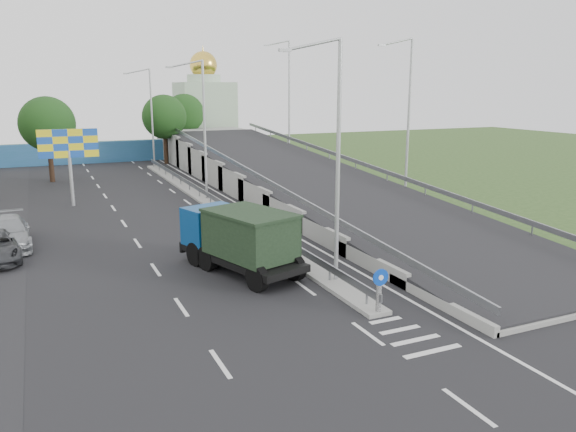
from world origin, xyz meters
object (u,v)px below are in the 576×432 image
lamp_post_far (150,112)px  lamp_post_mid (202,123)px  dump_truck (239,237)px  lamp_post_near (334,150)px  church (205,111)px  sign_bollard (379,290)px  parked_car_d (7,233)px  billboard (69,148)px

lamp_post_far → lamp_post_mid: bearing=-90.0°
dump_truck → lamp_post_far: bearing=67.7°
lamp_post_near → lamp_post_mid: bearing=90.0°
lamp_post_near → church: (9.89, 54.00, -0.50)m
sign_bollard → church: bearing=80.2°
sign_bollard → parked_car_d: size_ratio=0.30×
sign_bollard → dump_truck: size_ratio=0.23×
lamp_post_near → lamp_post_mid: same height
lamp_post_far → church: (9.89, 14.00, -0.50)m
sign_bollard → lamp_post_near: bearing=88.4°
lamp_post_near → lamp_post_far: size_ratio=1.00×
parked_car_d → lamp_post_far: bearing=62.1°
lamp_post_near → church: church is taller
parked_car_d → lamp_post_mid: bearing=28.3°
lamp_post_far → church: bearing=54.8°
lamp_post_far → church: church is taller
church → billboard: church is taller
lamp_post_near → lamp_post_far: 40.00m
sign_bollard → parked_car_d: (-12.89, 15.94, -0.24)m
lamp_post_mid → church: 35.41m
sign_bollard → church: (10.00, 57.83, 4.28)m
sign_bollard → parked_car_d: 20.50m
sign_bollard → dump_truck: dump_truck is taller
billboard → dump_truck: bearing=-72.1°
sign_bollard → dump_truck: 7.72m
lamp_post_near → lamp_post_mid: (0.00, 20.00, 0.00)m
church → sign_bollard: bearing=-99.8°
lamp_post_far → church: size_ratio=0.73×
lamp_post_far → billboard: size_ratio=1.83×
dump_truck → lamp_post_near: bearing=-64.4°
sign_bollard → lamp_post_near: 6.12m
lamp_post_near → dump_truck: size_ratio=1.41×
dump_truck → parked_car_d: (-9.93, 8.84, -0.85)m
lamp_post_far → church: 17.15m
parked_car_d → billboard: bearing=65.6°
lamp_post_mid → parked_car_d: 16.01m
dump_truck → lamp_post_mid: bearing=62.1°
lamp_post_near → sign_bollard: bearing=-91.6°
lamp_post_far → dump_truck: lamp_post_far is taller
sign_bollard → lamp_post_far: (0.11, 43.83, 4.77)m
lamp_post_near → lamp_post_far: bearing=90.0°
lamp_post_far → dump_truck: size_ratio=1.41×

